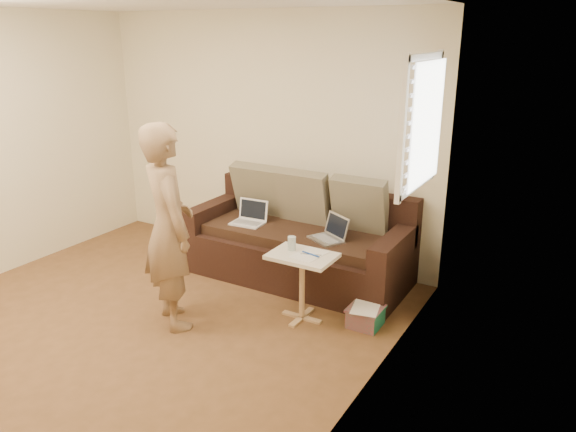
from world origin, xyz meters
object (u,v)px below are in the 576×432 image
object	(u,v)px
laptop_white	(247,224)
side_table	(302,287)
sofa	(298,238)
striped_box	(365,316)
person	(169,227)
laptop_silver	(326,240)
drinking_glass	(292,243)

from	to	relation	value
laptop_white	side_table	bearing A→B (deg)	-35.95
sofa	side_table	bearing A→B (deg)	-58.38
sofa	striped_box	distance (m)	1.18
sofa	person	distance (m)	1.47
laptop_silver	striped_box	distance (m)	0.85
sofa	side_table	world-z (taller)	sofa
laptop_silver	striped_box	bearing A→B (deg)	-6.41
drinking_glass	striped_box	xyz separation A→B (m)	(0.65, 0.12, -0.57)
side_table	drinking_glass	size ratio (longest dim) A/B	5.02
laptop_silver	drinking_glass	size ratio (longest dim) A/B	2.68
laptop_silver	laptop_white	size ratio (longest dim) A/B	1.00
striped_box	laptop_silver	bearing A→B (deg)	144.43
laptop_white	person	bearing A→B (deg)	-92.05
sofa	drinking_glass	xyz separation A→B (m)	(0.33, -0.69, 0.24)
laptop_white	side_table	world-z (taller)	laptop_white
laptop_silver	side_table	world-z (taller)	laptop_silver
sofa	striped_box	xyz separation A→B (m)	(0.98, -0.58, -0.34)
side_table	drinking_glass	world-z (taller)	drinking_glass
laptop_white	side_table	xyz separation A→B (m)	(0.97, -0.60, -0.22)
laptop_silver	person	world-z (taller)	person
drinking_glass	striped_box	world-z (taller)	drinking_glass
sofa	laptop_silver	bearing A→B (deg)	-21.03
laptop_silver	laptop_white	world-z (taller)	laptop_white
laptop_silver	side_table	bearing A→B (deg)	-53.77
sofa	drinking_glass	distance (m)	0.80
drinking_glass	striped_box	distance (m)	0.88
laptop_white	striped_box	size ratio (longest dim) A/B	1.15
person	striped_box	size ratio (longest dim) A/B	6.13
laptop_silver	drinking_glass	world-z (taller)	drinking_glass
sofa	laptop_white	bearing A→B (deg)	-165.37
person	drinking_glass	distance (m)	1.04
drinking_glass	laptop_silver	bearing A→B (deg)	84.43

